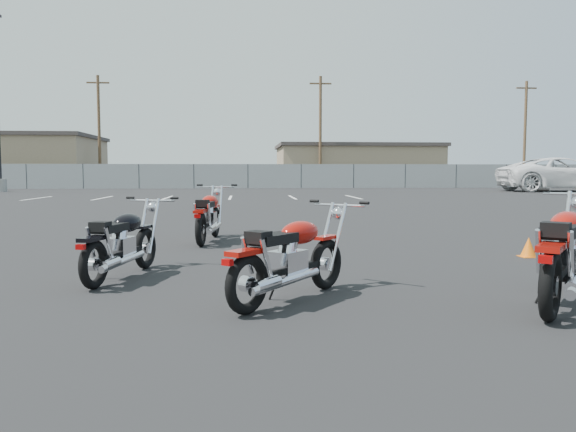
{
  "coord_description": "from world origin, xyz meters",
  "views": [
    {
      "loc": [
        -0.43,
        -7.07,
        1.26
      ],
      "look_at": [
        0.2,
        0.6,
        0.65
      ],
      "focal_mm": 35.0,
      "sensor_mm": 36.0,
      "label": 1
    }
  ],
  "objects": [
    {
      "name": "white_van",
      "position": [
        19.72,
        26.88,
        1.69
      ],
      "size": [
        4.18,
        9.1,
        3.37
      ],
      "primitive_type": "imported",
      "rotation": [
        0.0,
        0.0,
        1.5
      ],
      "color": "white",
      "rests_on": "ground"
    },
    {
      "name": "chainlink_fence",
      "position": [
        -0.0,
        35.0,
        0.9
      ],
      "size": [
        80.06,
        0.06,
        1.8
      ],
      "color": "gray",
      "rests_on": "ground"
    },
    {
      "name": "motorcycle_front_red",
      "position": [
        -1.03,
        3.08,
        0.46
      ],
      "size": [
        0.8,
        2.07,
        1.01
      ],
      "color": "black",
      "rests_on": "ground"
    },
    {
      "name": "tan_building_east",
      "position": [
        10.0,
        44.0,
        1.86
      ],
      "size": [
        14.4,
        9.4,
        3.7
      ],
      "color": "#917C5D",
      "rests_on": "ground"
    },
    {
      "name": "parking_line_stripes",
      "position": [
        -2.5,
        20.0,
        0.0
      ],
      "size": [
        15.12,
        4.0,
        0.01
      ],
      "color": "silver",
      "rests_on": "ground"
    },
    {
      "name": "utility_pole_b",
      "position": [
        -12.0,
        40.0,
        4.69
      ],
      "size": [
        1.8,
        0.24,
        9.0
      ],
      "color": "#4E3724",
      "rests_on": "ground"
    },
    {
      "name": "utility_pole_d",
      "position": [
        24.0,
        40.0,
        4.69
      ],
      "size": [
        1.8,
        0.24,
        9.0
      ],
      "color": "#4E3724",
      "rests_on": "ground"
    },
    {
      "name": "ground",
      "position": [
        0.0,
        0.0,
        0.0
      ],
      "size": [
        120.0,
        120.0,
        0.0
      ],
      "primitive_type": "plane",
      "color": "black",
      "rests_on": "ground"
    },
    {
      "name": "utility_pole_c",
      "position": [
        6.0,
        39.0,
        4.69
      ],
      "size": [
        1.8,
        0.24,
        9.0
      ],
      "color": "#4E3724",
      "rests_on": "ground"
    },
    {
      "name": "motorcycle_second_black",
      "position": [
        -1.85,
        -0.36,
        0.42
      ],
      "size": [
        0.88,
        1.88,
        0.93
      ],
      "color": "black",
      "rests_on": "ground"
    },
    {
      "name": "motorcycle_third_red",
      "position": [
        0.04,
        -1.69,
        0.43
      ],
      "size": [
        1.53,
        1.7,
        0.94
      ],
      "color": "black",
      "rests_on": "ground"
    },
    {
      "name": "motorcycle_rear_red",
      "position": [
        2.61,
        -2.05,
        0.49
      ],
      "size": [
        1.69,
        1.97,
        1.07
      ],
      "color": "black",
      "rests_on": "ground"
    },
    {
      "name": "training_cone_near",
      "position": [
        3.79,
        0.84,
        0.15
      ],
      "size": [
        0.24,
        0.24,
        0.29
      ],
      "color": "orange",
      "rests_on": "ground"
    }
  ]
}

